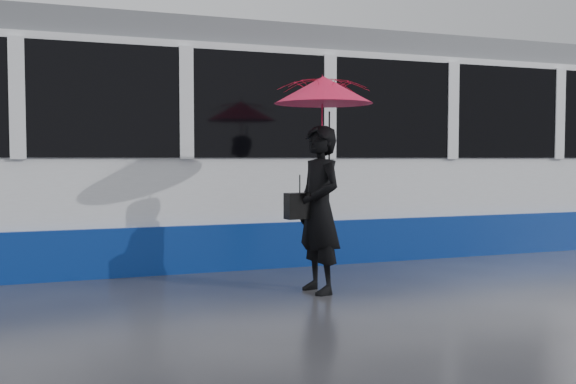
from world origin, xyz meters
name	(u,v)px	position (x,y,z in m)	size (l,w,h in m)	color
ground	(170,295)	(0.00, 0.00, 0.00)	(90.00, 90.00, 0.00)	#28282D
rails	(141,260)	(0.00, 2.50, 0.01)	(34.00, 1.51, 0.02)	#3F3D38
tram	(204,148)	(0.94, 2.50, 1.64)	(26.00, 2.56, 3.35)	white
woman	(319,209)	(1.59, -0.41, 0.93)	(0.68, 0.44, 1.85)	black
umbrella	(323,109)	(1.64, -0.41, 2.03)	(1.24, 1.24, 1.25)	#FF155B
handbag	(300,206)	(1.37, -0.39, 0.97)	(0.35, 0.19, 0.47)	black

